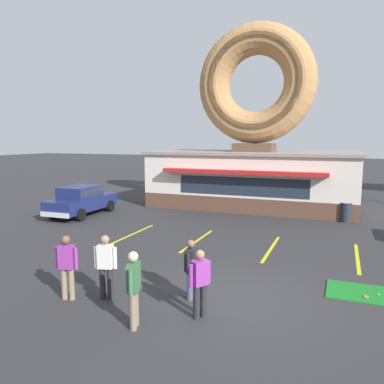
{
  "coord_description": "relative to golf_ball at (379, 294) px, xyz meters",
  "views": [
    {
      "loc": [
        2.4,
        -8.85,
        4.11
      ],
      "look_at": [
        -3.15,
        5.0,
        2.0
      ],
      "focal_mm": 35.0,
      "sensor_mm": 36.0,
      "label": 1
    }
  ],
  "objects": [
    {
      "name": "pedestrian_clipboard_woman",
      "position": [
        -5.13,
        -3.84,
        0.91
      ],
      "size": [
        0.34,
        0.57,
        1.73
      ],
      "color": "#7F7056",
      "rests_on": "ground"
    },
    {
      "name": "ground_plane",
      "position": [
        -3.49,
        -1.69,
        -0.05
      ],
      "size": [
        160.0,
        160.0,
        0.0
      ],
      "primitive_type": "plane",
      "color": "#2D2D30"
    },
    {
      "name": "parking_stripe_mid_left",
      "position": [
        -3.41,
        3.31,
        -0.05
      ],
      "size": [
        0.12,
        3.6,
        0.01
      ],
      "primitive_type": "cube",
      "color": "yellow",
      "rests_on": "ground"
    },
    {
      "name": "pedestrian_hooded_kid",
      "position": [
        -4.56,
        -1.97,
        0.81
      ],
      "size": [
        0.28,
        0.59,
        1.56
      ],
      "color": "#474C66",
      "rests_on": "ground"
    },
    {
      "name": "pedestrian_leather_jacket_man",
      "position": [
        -7.48,
        -3.2,
        0.89
      ],
      "size": [
        0.58,
        0.32,
        1.69
      ],
      "color": "#7F7056",
      "rests_on": "ground"
    },
    {
      "name": "parking_stripe_far_left",
      "position": [
        -9.41,
        3.31,
        -0.05
      ],
      "size": [
        0.12,
        3.6,
        0.01
      ],
      "primitive_type": "cube",
      "color": "yellow",
      "rests_on": "ground"
    },
    {
      "name": "trash_bin",
      "position": [
        -0.77,
        9.37,
        0.45
      ],
      "size": [
        0.57,
        0.57,
        0.97
      ],
      "color": "#232833",
      "rests_on": "ground"
    },
    {
      "name": "parking_stripe_centre",
      "position": [
        -0.41,
        3.31,
        -0.05
      ],
      "size": [
        0.12,
        3.6,
        0.01
      ],
      "primitive_type": "cube",
      "color": "yellow",
      "rests_on": "ground"
    },
    {
      "name": "mini_donut_near_right",
      "position": [
        -0.32,
        -0.29,
        -0.0
      ],
      "size": [
        0.13,
        0.13,
        0.04
      ],
      "primitive_type": "torus",
      "color": "#D17F47",
      "rests_on": "putting_mat"
    },
    {
      "name": "golf_ball",
      "position": [
        0.0,
        0.0,
        0.0
      ],
      "size": [
        0.04,
        0.04,
        0.04
      ],
      "primitive_type": "sphere",
      "color": "white",
      "rests_on": "putting_mat"
    },
    {
      "name": "parking_stripe_left",
      "position": [
        -6.41,
        3.31,
        -0.05
      ],
      "size": [
        0.12,
        3.6,
        0.01
      ],
      "primitive_type": "cube",
      "color": "yellow",
      "rests_on": "ground"
    },
    {
      "name": "pedestrian_blue_sweater_man",
      "position": [
        -6.57,
        -2.81,
        0.89
      ],
      "size": [
        0.58,
        0.34,
        1.7
      ],
      "color": "#232328",
      "rests_on": "ground"
    },
    {
      "name": "pedestrian_beanie_man",
      "position": [
        -3.97,
        -2.86,
        0.84
      ],
      "size": [
        0.41,
        0.51,
        1.62
      ],
      "color": "#232328",
      "rests_on": "ground"
    },
    {
      "name": "car_navy",
      "position": [
        -14.15,
        5.87,
        0.82
      ],
      "size": [
        2.09,
        4.61,
        1.6
      ],
      "color": "navy",
      "rests_on": "ground"
    },
    {
      "name": "donut_shop_building",
      "position": [
        -6.12,
        12.25,
        3.69
      ],
      "size": [
        12.3,
        6.75,
        10.96
      ],
      "color": "brown",
      "rests_on": "ground"
    }
  ]
}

